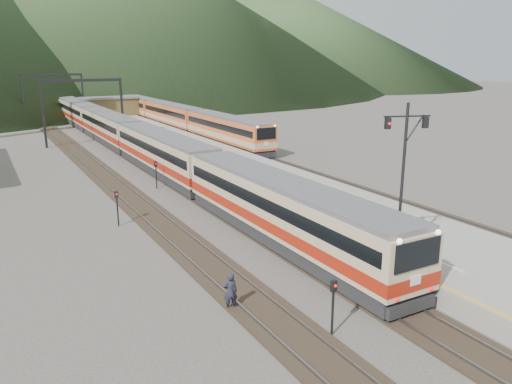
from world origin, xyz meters
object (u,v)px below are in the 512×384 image
main_train (110,127)px  signal_mast (403,167)px  worker (230,292)px  second_train (172,116)px

main_train → signal_mast: (2.22, -47.22, 3.48)m
signal_mast → worker: bearing=172.4°
main_train → worker: (-6.09, -46.12, -1.20)m
second_train → signal_mast: (-9.28, -56.20, 3.60)m
main_train → worker: size_ratio=60.76×
second_train → worker: 57.84m
signal_mast → second_train: bearing=80.6°
second_train → signal_mast: 57.07m
signal_mast → worker: size_ratio=4.47×
second_train → worker: second_train is taller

